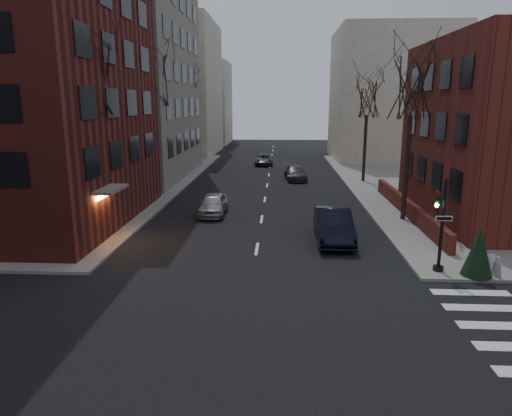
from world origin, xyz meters
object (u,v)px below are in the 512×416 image
Objects in this scene: traffic_signal at (440,231)px; car_lane_gray at (296,173)px; tree_left_a at (89,78)px; sandwich_board at (491,265)px; evergreen_shrub at (479,252)px; tree_right_a at (412,88)px; parked_sedan at (333,225)px; streetlamp_far at (198,129)px; streetlamp_near at (148,146)px; car_lane_silver at (213,204)px; tree_left_c at (188,94)px; tree_left_b at (152,80)px; car_lane_far at (264,160)px; tree_right_b at (367,98)px.

car_lane_gray is (-5.33, 24.03, -1.25)m from traffic_signal.
tree_left_a is 2.27× the size of car_lane_gray.
tree_left_a is 23.52m from car_lane_gray.
sandwich_board is 0.82m from evergreen_shrub.
tree_right_a is (0.86, 9.01, 6.12)m from traffic_signal.
streetlamp_far is at bearing 113.49° from parked_sedan.
traffic_signal is 0.64× the size of streetlamp_near.
tree_left_a reaches higher than streetlamp_far.
parked_sedan is (12.80, -0.41, -7.62)m from tree_left_a.
car_lane_silver is 0.91× the size of car_lane_gray.
tree_left_c is at bearing 120.02° from evergreen_shrub.
tree_left_b is (0.00, 12.00, 0.44)m from tree_left_a.
streetlamp_near is 22.99m from car_lane_far.
car_lane_gray is (-1.39, 19.44, -0.20)m from parked_sedan.
traffic_signal is at bearing 161.29° from evergreen_shrub.
tree_right_a reaches higher than streetlamp_far.
car_lane_far is (-9.60, 25.47, -7.41)m from tree_right_a.
tree_right_a is at bearing -90.00° from tree_right_b.
tree_right_a reaches higher than streetlamp_near.
tree_right_b is 24.36m from evergreen_shrub.
tree_right_a is 1.55× the size of streetlamp_far.
evergreen_shrub is at bearing -16.82° from tree_left_a.
tree_right_b is 1.46× the size of streetlamp_near.
car_lane_far is at bearing 65.39° from tree_left_b.
tree_right_b reaches higher than streetlamp_far.
tree_left_b is at bearing -90.00° from tree_left_c.
tree_right_a is 1.55× the size of streetlamp_near.
streetlamp_near reaches higher than car_lane_far.
traffic_signal is at bearing -38.87° from streetlamp_near.
tree_right_b reaches higher than car_lane_silver.
tree_right_a is at bearing -73.12° from car_lane_gray.
tree_left_c reaches higher than evergreen_shrub.
car_lane_silver is at bearing 42.07° from tree_left_a.
tree_left_a is 26.00m from tree_left_c.
tree_right_b is (0.86, 23.01, 5.68)m from traffic_signal.
parked_sedan is (12.80, -12.41, -8.06)m from tree_left_b.
traffic_signal is at bearing -49.16° from parked_sedan.
traffic_signal is 0.37× the size of tree_left_b.
parked_sedan is (12.20, -28.41, -3.38)m from streetlamp_far.
car_lane_gray is at bearing 112.39° from tree_right_a.
tree_right_a reaches higher than sandwich_board.
traffic_signal reaches higher than sandwich_board.
tree_left_a reaches higher than tree_right_b.
car_lane_far is at bearing 104.22° from traffic_signal.
tree_left_c is 1.00× the size of tree_right_a.
tree_right_b is 2.24× the size of car_lane_silver.
evergreen_shrub is (18.20, -17.50, -7.72)m from tree_left_b.
streetlamp_near is 20.00m from streetlamp_far.
tree_left_b is 2.39× the size of car_lane_gray.
sandwich_board is at bearing -42.98° from tree_left_b.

